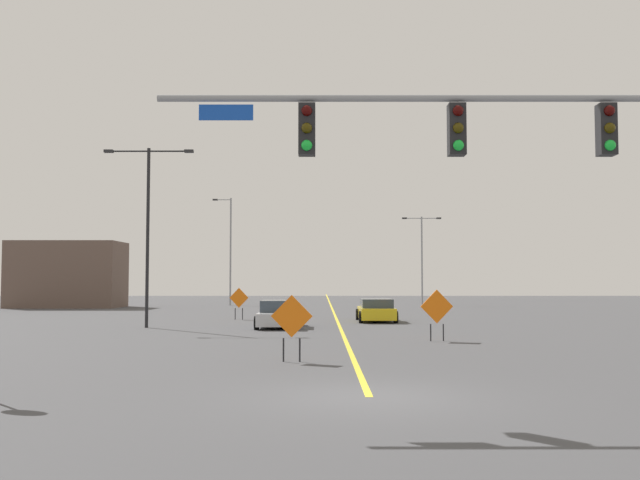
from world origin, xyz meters
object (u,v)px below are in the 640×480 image
(street_lamp_far_right, at_px, (232,247))
(construction_sign_median_near, at_px, (294,320))
(car_silver_far, at_px, (281,315))
(construction_sign_left_shoulder, at_px, (242,300))
(street_lamp_near_right, at_px, (425,252))
(traffic_signal_assembly, at_px, (540,150))
(construction_sign_median_far, at_px, (440,309))
(street_lamp_mid_right, at_px, (151,220))
(car_yellow_approaching, at_px, (379,310))

(street_lamp_far_right, xyz_separation_m, construction_sign_median_near, (7.50, -44.56, -4.14))
(construction_sign_median_near, height_order, car_silver_far, construction_sign_median_near)
(construction_sign_left_shoulder, bearing_deg, street_lamp_near_right, 60.02)
(traffic_signal_assembly, height_order, construction_sign_left_shoulder, traffic_signal_assembly)
(street_lamp_near_right, xyz_separation_m, construction_sign_median_far, (-5.13, -39.47, -3.68))
(construction_sign_left_shoulder, xyz_separation_m, car_silver_far, (2.74, -6.86, -0.54))
(street_lamp_far_right, relative_size, street_lamp_near_right, 1.19)
(street_lamp_mid_right, xyz_separation_m, car_silver_far, (6.41, 0.25, -4.61))
(traffic_signal_assembly, distance_m, street_lamp_mid_right, 24.09)
(street_lamp_far_right, bearing_deg, construction_sign_left_shoulder, -81.29)
(street_lamp_far_right, height_order, car_silver_far, street_lamp_far_right)
(street_lamp_far_right, relative_size, car_yellow_approaching, 2.24)
(car_silver_far, bearing_deg, construction_sign_median_near, -85.23)
(construction_sign_left_shoulder, relative_size, car_yellow_approaching, 0.42)
(traffic_signal_assembly, distance_m, street_lamp_near_right, 52.62)
(street_lamp_mid_right, distance_m, construction_sign_median_far, 15.44)
(street_lamp_mid_right, relative_size, car_silver_far, 1.94)
(construction_sign_median_near, height_order, car_yellow_approaching, construction_sign_median_near)
(traffic_signal_assembly, relative_size, construction_sign_median_near, 6.46)
(street_lamp_far_right, bearing_deg, car_silver_far, -78.17)
(construction_sign_median_far, relative_size, car_yellow_approaching, 0.44)
(street_lamp_near_right, xyz_separation_m, construction_sign_left_shoulder, (-14.34, -24.86, -3.73))
(construction_sign_median_near, bearing_deg, street_lamp_near_right, 77.35)
(construction_sign_median_far, bearing_deg, construction_sign_left_shoulder, 122.23)
(street_lamp_near_right, height_order, car_silver_far, street_lamp_near_right)
(construction_sign_left_shoulder, relative_size, construction_sign_median_near, 0.98)
(construction_sign_left_shoulder, xyz_separation_m, car_yellow_approaching, (7.89, -1.98, -0.55))
(street_lamp_mid_right, bearing_deg, construction_sign_left_shoulder, 62.68)
(street_lamp_mid_right, height_order, construction_sign_left_shoulder, street_lamp_mid_right)
(street_lamp_far_right, height_order, street_lamp_near_right, street_lamp_far_right)
(construction_sign_left_shoulder, bearing_deg, street_lamp_far_right, 98.71)
(street_lamp_mid_right, height_order, construction_sign_median_near, street_lamp_mid_right)
(construction_sign_median_near, relative_size, car_silver_far, 0.42)
(car_silver_far, bearing_deg, car_yellow_approaching, 43.44)
(construction_sign_left_shoulder, bearing_deg, traffic_signal_assembly, -71.63)
(street_lamp_far_right, xyz_separation_m, car_silver_far, (6.28, -30.00, -4.71))
(street_lamp_near_right, distance_m, construction_sign_median_far, 39.97)
(street_lamp_mid_right, xyz_separation_m, construction_sign_left_shoulder, (3.67, 7.11, -4.06))
(traffic_signal_assembly, relative_size, car_silver_far, 2.70)
(construction_sign_left_shoulder, relative_size, car_silver_far, 0.41)
(construction_sign_median_far, height_order, construction_sign_left_shoulder, construction_sign_median_far)
(construction_sign_left_shoulder, bearing_deg, construction_sign_median_near, -79.55)
(traffic_signal_assembly, relative_size, car_yellow_approaching, 2.78)
(car_silver_far, distance_m, car_yellow_approaching, 7.10)
(construction_sign_median_far, bearing_deg, street_lamp_mid_right, 149.80)
(street_lamp_mid_right, xyz_separation_m, car_yellow_approaching, (11.57, 5.13, -4.61))
(street_lamp_near_right, height_order, construction_sign_left_shoulder, street_lamp_near_right)
(street_lamp_mid_right, bearing_deg, traffic_signal_assembly, -57.88)
(traffic_signal_assembly, xyz_separation_m, car_yellow_approaching, (-1.24, 25.53, -4.32))
(construction_sign_median_near, bearing_deg, construction_sign_median_far, 52.37)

